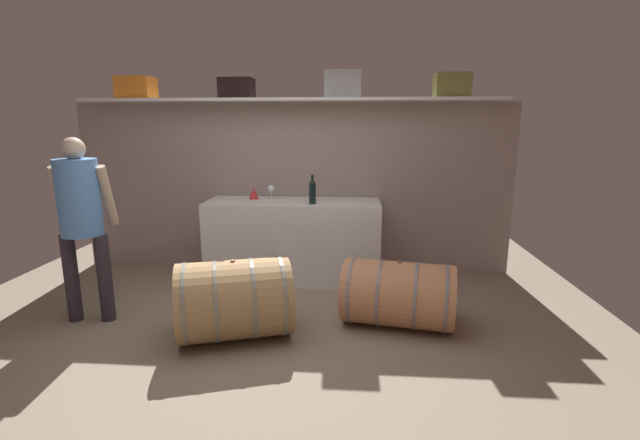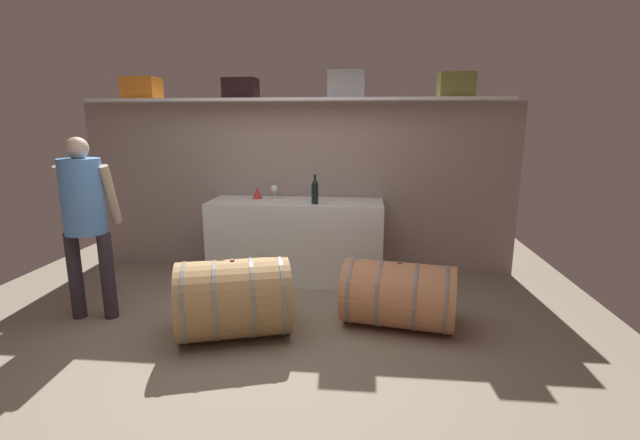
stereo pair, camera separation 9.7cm
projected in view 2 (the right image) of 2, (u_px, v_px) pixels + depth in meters
ground_plane at (271, 323)px, 3.91m from camera, size 6.18×7.27×0.02m
back_wall_panel at (296, 188)px, 5.18m from camera, size 4.98×0.10×1.94m
high_shelf_board at (293, 100)px, 4.83m from camera, size 4.58×0.40×0.03m
toolcase_orange at (142, 88)px, 4.97m from camera, size 0.37×0.30×0.24m
toolcase_black at (241, 88)px, 4.86m from camera, size 0.36×0.27×0.22m
toolcase_grey at (346, 84)px, 4.73m from camera, size 0.39×0.23×0.28m
toolcase_olive at (456, 85)px, 4.63m from camera, size 0.35×0.29×0.25m
work_cabinet at (297, 240)px, 4.92m from camera, size 1.88×0.64×0.88m
wine_bottle_dark at (315, 191)px, 4.62m from camera, size 0.07×0.07×0.31m
wine_glass at (275, 189)px, 4.95m from camera, size 0.08×0.08×0.15m
red_funnel at (257, 193)px, 4.96m from camera, size 0.11×0.11×0.13m
wine_barrel_near at (398, 295)px, 3.77m from camera, size 1.01×0.71×0.57m
wine_barrel_far at (234, 298)px, 3.59m from camera, size 1.04×0.87×0.65m
winemaker_pouring at (84, 210)px, 3.81m from camera, size 0.49×0.41×1.60m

